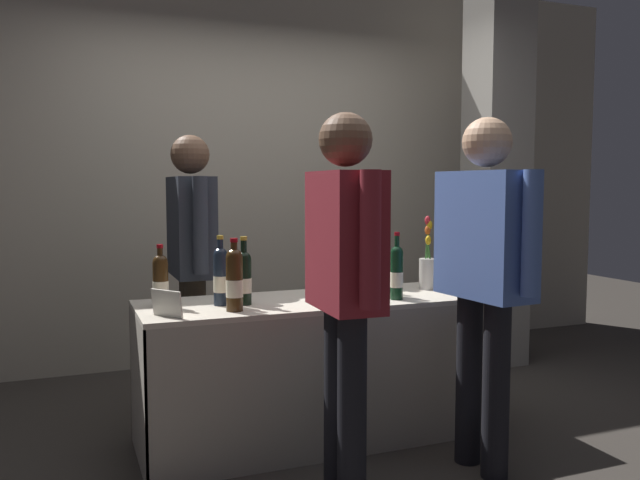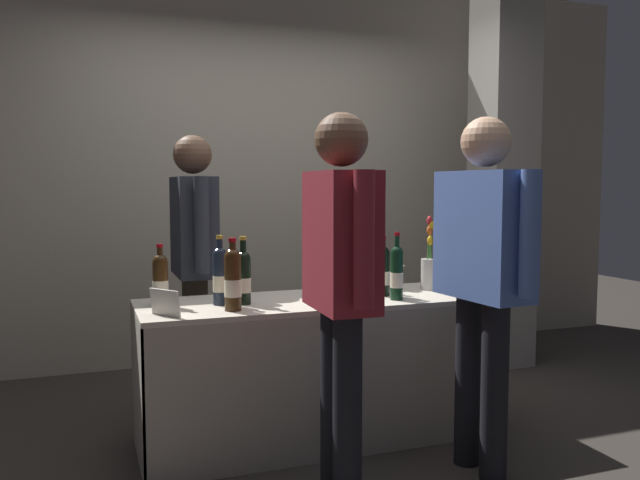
% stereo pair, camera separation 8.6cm
% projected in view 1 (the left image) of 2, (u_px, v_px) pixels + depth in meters
% --- Properties ---
extents(ground_plane, '(12.00, 12.00, 0.00)m').
position_uv_depth(ground_plane, '(320.00, 436.00, 3.38)').
color(ground_plane, '#38332D').
extents(back_partition, '(6.73, 0.12, 2.92)m').
position_uv_depth(back_partition, '(236.00, 165.00, 4.84)').
color(back_partition, '#B2A893').
rests_on(back_partition, ground_plane).
extents(concrete_pillar, '(0.37, 0.37, 2.91)m').
position_uv_depth(concrete_pillar, '(496.00, 165.00, 4.71)').
color(concrete_pillar, gray).
rests_on(concrete_pillar, ground_plane).
extents(tasting_table, '(1.83, 0.61, 0.73)m').
position_uv_depth(tasting_table, '(320.00, 342.00, 3.34)').
color(tasting_table, beige).
rests_on(tasting_table, ground_plane).
extents(featured_wine_bottle, '(0.08, 0.08, 0.34)m').
position_uv_depth(featured_wine_bottle, '(234.00, 279.00, 2.97)').
color(featured_wine_bottle, '#38230F').
rests_on(featured_wine_bottle, tasting_table).
extents(display_bottle_0, '(0.07, 0.07, 0.34)m').
position_uv_depth(display_bottle_0, '(221.00, 275.00, 3.11)').
color(display_bottle_0, '#192333').
rests_on(display_bottle_0, tasting_table).
extents(display_bottle_1, '(0.07, 0.07, 0.33)m').
position_uv_depth(display_bottle_1, '(244.00, 277.00, 3.13)').
color(display_bottle_1, black).
rests_on(display_bottle_1, tasting_table).
extents(display_bottle_2, '(0.08, 0.08, 0.35)m').
position_uv_depth(display_bottle_2, '(326.00, 269.00, 3.35)').
color(display_bottle_2, black).
rests_on(display_bottle_2, tasting_table).
extents(display_bottle_3, '(0.08, 0.08, 0.32)m').
position_uv_depth(display_bottle_3, '(382.00, 270.00, 3.40)').
color(display_bottle_3, black).
rests_on(display_bottle_3, tasting_table).
extents(display_bottle_4, '(0.07, 0.07, 0.34)m').
position_uv_depth(display_bottle_4, '(397.00, 272.00, 3.28)').
color(display_bottle_4, black).
rests_on(display_bottle_4, tasting_table).
extents(display_bottle_5, '(0.07, 0.07, 0.30)m').
position_uv_depth(display_bottle_5, '(161.00, 280.00, 3.07)').
color(display_bottle_5, '#38230F').
rests_on(display_bottle_5, tasting_table).
extents(display_bottle_6, '(0.08, 0.08, 0.34)m').
position_uv_depth(display_bottle_6, '(363.00, 264.00, 3.56)').
color(display_bottle_6, '#192333').
rests_on(display_bottle_6, tasting_table).
extents(wine_glass_near_vendor, '(0.08, 0.08, 0.14)m').
position_uv_depth(wine_glass_near_vendor, '(396.00, 271.00, 3.61)').
color(wine_glass_near_vendor, silver).
rests_on(wine_glass_near_vendor, tasting_table).
extents(flower_vase, '(0.09, 0.09, 0.41)m').
position_uv_depth(flower_vase, '(428.00, 268.00, 3.61)').
color(flower_vase, silver).
rests_on(flower_vase, tasting_table).
extents(brochure_stand, '(0.12, 0.15, 0.12)m').
position_uv_depth(brochure_stand, '(167.00, 304.00, 2.84)').
color(brochure_stand, silver).
rests_on(brochure_stand, tasting_table).
extents(vendor_presenter, '(0.22, 0.63, 1.59)m').
position_uv_depth(vendor_presenter, '(192.00, 247.00, 3.68)').
color(vendor_presenter, '#4C4233').
rests_on(vendor_presenter, ground_plane).
extents(taster_foreground_right, '(0.25, 0.64, 1.60)m').
position_uv_depth(taster_foreground_right, '(485.00, 260.00, 2.91)').
color(taster_foreground_right, black).
rests_on(taster_foreground_right, ground_plane).
extents(taster_foreground_left, '(0.23, 0.58, 1.60)m').
position_uv_depth(taster_foreground_left, '(345.00, 271.00, 2.65)').
color(taster_foreground_left, black).
rests_on(taster_foreground_left, ground_plane).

